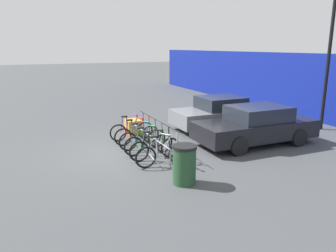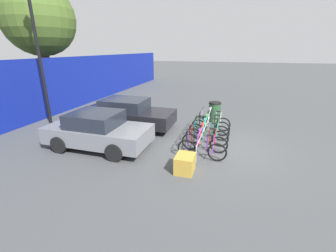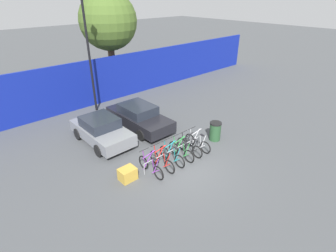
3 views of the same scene
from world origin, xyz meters
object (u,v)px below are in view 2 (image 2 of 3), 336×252
tree_behind_hoarding (39,20)px  bicycle_green (209,131)px  trash_bin (215,112)px  bicycle_black (210,127)px  lamp_post (36,40)px  cargo_crate (185,164)px  bicycle_teal (207,136)px  car_black (127,113)px  bicycle_purple (202,149)px  bicycle_red (204,142)px  bike_rack (204,131)px  car_grey (98,130)px  bicycle_silver (212,122)px

tree_behind_hoarding → bicycle_green: bearing=-105.4°
bicycle_green → trash_bin: bearing=4.5°
bicycle_black → lamp_post: lamp_post is taller
trash_bin → cargo_crate: 5.47m
bicycle_teal → cargo_crate: size_ratio=2.44×
bicycle_green → bicycle_teal: bearing=-176.0°
trash_bin → cargo_crate: size_ratio=1.47×
car_black → trash_bin: car_black is taller
bicycle_purple → car_black: size_ratio=0.39×
bicycle_red → car_black: bearing=68.8°
car_black → cargo_crate: size_ratio=6.34×
car_black → cargo_crate: (-3.30, -3.60, -0.42)m
bike_rack → bicycle_black: bicycle_black is taller
bicycle_teal → trash_bin: 3.21m
bicycle_purple → trash_bin: (4.47, 0.02, 0.14)m
bicycle_teal → car_grey: car_grey is taller
bicycle_green → tree_behind_hoarding: size_ratio=0.23×
bicycle_silver → tree_behind_hoarding: tree_behind_hoarding is taller
car_grey → bicycle_purple: bearing=-87.9°
car_black → cargo_crate: 4.90m
bicycle_purple → trash_bin: bicycle_purple is taller
trash_bin → tree_behind_hoarding: (0.39, 10.75, 4.73)m
car_black → tree_behind_hoarding: size_ratio=0.60×
bicycle_purple → trash_bin: bearing=-0.6°
bicycle_red → tree_behind_hoarding: 12.55m
lamp_post → trash_bin: size_ratio=7.04×
bicycle_purple → car_black: (2.32, 3.96, 0.31)m
bike_rack → bicycle_teal: 0.32m
trash_bin → lamp_post: bearing=109.4°
bike_rack → car_grey: car_grey is taller
bicycle_black → bicycle_silver: (0.60, 0.00, 0.00)m
bicycle_red → bicycle_black: bearing=1.7°
bike_rack → car_grey: bearing=113.7°
bicycle_red → bicycle_purple: bearing=-178.3°
trash_bin → bike_rack: bearing=177.6°
car_grey → car_black: (2.46, 0.02, 0.00)m
bicycle_teal → trash_bin: bicycle_teal is taller
bicycle_green → car_black: bearing=87.7°
bicycle_green → bicycle_silver: same height
bicycle_black → lamp_post: size_ratio=0.24×
car_black → trash_bin: size_ratio=4.31×
bicycle_purple → bicycle_teal: bearing=-0.9°
lamp_post → bicycle_black: bearing=-84.4°
cargo_crate → bicycle_black: bearing=-6.0°
lamp_post → cargo_crate: lamp_post is taller
car_black → tree_behind_hoarding: 8.58m
trash_bin → bicycle_black: bearing=-179.3°
bicycle_teal → cargo_crate: bearing=168.8°
bicycle_silver → lamp_post: (-1.38, 7.97, 3.61)m
bicycle_red → lamp_post: bearing=84.4°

